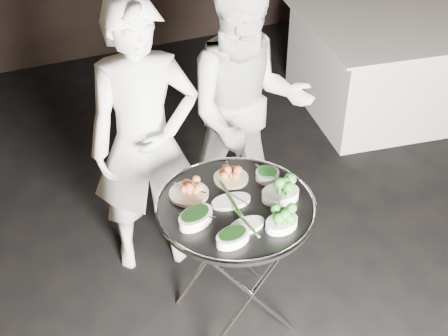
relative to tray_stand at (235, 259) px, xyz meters
name	(u,v)px	position (x,y,z in m)	size (l,w,h in m)	color
floor	(211,325)	(-0.14, 0.01, -0.48)	(6.00, 7.00, 0.05)	black
tray_stand	(235,259)	(0.00, 0.00, 0.00)	(0.55, 0.47, 0.81)	silver
serving_tray	(236,207)	(0.00, 0.00, 0.36)	(0.79, 0.79, 0.04)	black
potato_plate_a	(189,190)	(-0.18, 0.16, 0.40)	(0.20, 0.20, 0.07)	beige
potato_plate_b	(231,175)	(0.06, 0.20, 0.40)	(0.18, 0.18, 0.06)	beige
greens_bowl	(267,174)	(0.23, 0.13, 0.41)	(0.12, 0.12, 0.07)	white
asparagus_plate_a	(231,200)	(-0.01, 0.02, 0.39)	(0.20, 0.12, 0.04)	white
asparagus_plate_b	(247,224)	(-0.02, -0.16, 0.39)	(0.20, 0.12, 0.04)	white
spinach_bowl_a	(196,216)	(-0.22, -0.04, 0.41)	(0.22, 0.19, 0.08)	white
spinach_bowl_b	(233,236)	(-0.12, -0.23, 0.41)	(0.19, 0.15, 0.07)	white
broccoli_bowl_a	(280,193)	(0.22, -0.04, 0.41)	(0.20, 0.16, 0.08)	white
broccoli_bowl_b	(282,222)	(0.13, -0.23, 0.40)	(0.18, 0.15, 0.07)	white
serving_utensils	(233,189)	(0.02, 0.07, 0.42)	(0.57, 0.42, 0.01)	silver
waiter_left	(145,143)	(-0.26, 0.66, 0.39)	(0.62, 0.40, 1.69)	silver
waiter_right	(247,110)	(0.42, 0.78, 0.38)	(0.81, 0.63, 1.66)	silver
dining_table	(385,62)	(2.08, 1.65, -0.05)	(1.40, 1.40, 0.80)	white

